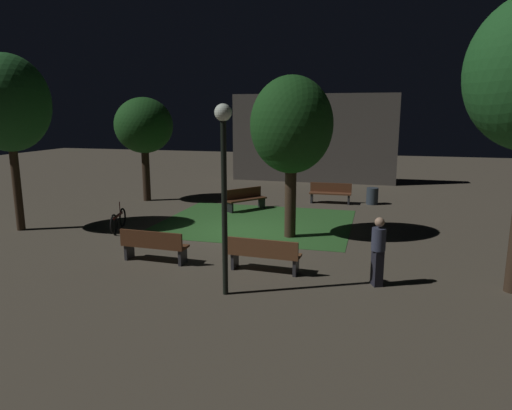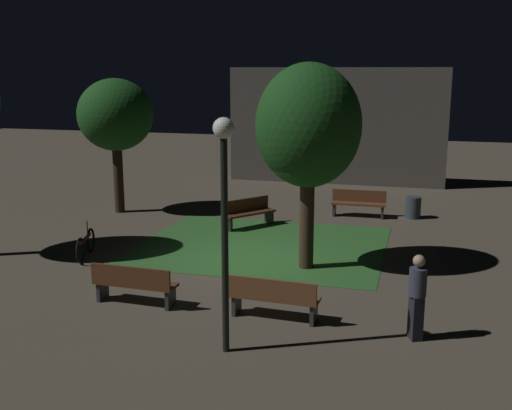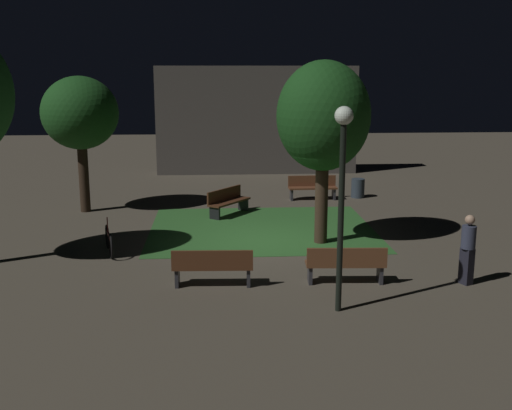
% 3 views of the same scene
% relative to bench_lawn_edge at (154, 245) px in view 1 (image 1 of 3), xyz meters
% --- Properties ---
extents(ground_plane, '(60.00, 60.00, 0.00)m').
position_rel_bench_lawn_edge_xyz_m(ground_plane, '(1.51, 3.58, -0.48)').
color(ground_plane, '#4C4438').
extents(grass_lawn, '(6.76, 5.80, 0.01)m').
position_rel_bench_lawn_edge_xyz_m(grass_lawn, '(1.47, 5.06, -0.48)').
color(grass_lawn, '#2D6028').
rests_on(grass_lawn, ground).
extents(bench_lawn_edge, '(1.82, 0.55, 0.88)m').
position_rel_bench_lawn_edge_xyz_m(bench_lawn_edge, '(0.00, 0.00, 0.00)').
color(bench_lawn_edge, '#512D19').
rests_on(bench_lawn_edge, ground).
extents(bench_back_row, '(1.82, 0.58, 0.88)m').
position_rel_bench_lawn_edge_xyz_m(bench_back_row, '(3.01, 0.00, 0.00)').
color(bench_back_row, brown).
rests_on(bench_back_row, ground).
extents(bench_front_right, '(1.48, 1.72, 0.88)m').
position_rel_bench_lawn_edge_xyz_m(bench_front_right, '(0.47, 7.01, 0.00)').
color(bench_front_right, '#422314').
rests_on(bench_front_right, ground).
extents(bench_by_lamp, '(1.81, 0.51, 0.88)m').
position_rel_bench_lawn_edge_xyz_m(bench_by_lamp, '(3.69, 9.33, 0.00)').
color(bench_by_lamp, brown).
rests_on(bench_by_lamp, ground).
extents(tree_near_wall, '(2.62, 2.62, 5.77)m').
position_rel_bench_lawn_edge_xyz_m(tree_near_wall, '(-5.97, 1.94, 3.70)').
color(tree_near_wall, '#38281C').
rests_on(tree_near_wall, ground).
extents(tree_back_right, '(2.55, 2.55, 5.03)m').
position_rel_bench_lawn_edge_xyz_m(tree_back_right, '(3.02, 3.43, 3.02)').
color(tree_back_right, '#38281C').
rests_on(tree_back_right, ground).
extents(tree_back_left, '(2.54, 2.54, 4.57)m').
position_rel_bench_lawn_edge_xyz_m(tree_back_left, '(-4.39, 7.83, 2.84)').
color(tree_back_left, '#2D2116').
rests_on(tree_back_left, ground).
extents(lamp_post_near_wall, '(0.36, 0.36, 4.10)m').
position_rel_bench_lawn_edge_xyz_m(lamp_post_near_wall, '(2.53, -1.57, 2.34)').
color(lamp_post_near_wall, black).
rests_on(lamp_post_near_wall, ground).
extents(trash_bin, '(0.50, 0.50, 0.72)m').
position_rel_bench_lawn_edge_xyz_m(trash_bin, '(5.47, 9.56, -0.12)').
color(trash_bin, '#2D3842').
rests_on(trash_bin, ground).
extents(bicycle, '(0.47, 1.60, 0.93)m').
position_rel_bench_lawn_edge_xyz_m(bicycle, '(-2.75, 2.76, -0.14)').
color(bicycle, black).
rests_on(bicycle, ground).
extents(pedestrian, '(0.32, 0.34, 1.61)m').
position_rel_bench_lawn_edge_xyz_m(pedestrian, '(5.73, -0.18, 0.37)').
color(pedestrian, black).
rests_on(pedestrian, ground).
extents(building_wall_backdrop, '(9.26, 0.80, 4.94)m').
position_rel_bench_lawn_edge_xyz_m(building_wall_backdrop, '(2.01, 15.48, 1.99)').
color(building_wall_backdrop, '#4C4742').
rests_on(building_wall_backdrop, ground).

